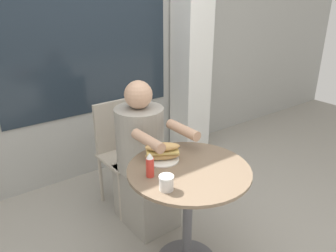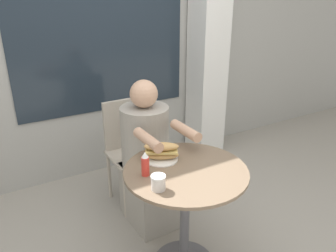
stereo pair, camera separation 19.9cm
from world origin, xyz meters
TOP-DOWN VIEW (x-y plane):
  - storefront_wall at (0.00, 1.53)m, footprint 8.00×0.09m
  - lattice_pillar at (1.11, 1.32)m, footprint 0.31×0.31m
  - cafe_table at (0.00, 0.00)m, footprint 0.73×0.73m
  - diner_chair at (0.03, 0.90)m, footprint 0.39×0.39m
  - seated_diner at (0.03, 0.55)m, footprint 0.36×0.64m
  - sandwich_on_plate at (-0.06, 0.18)m, footprint 0.22×0.20m
  - drink_cup at (-0.24, -0.10)m, footprint 0.08×0.08m
  - condiment_bottle at (-0.23, 0.06)m, footprint 0.05×0.05m

SIDE VIEW (x-z plane):
  - seated_diner at x=0.03m, z-range -0.08..1.04m
  - diner_chair at x=0.03m, z-range 0.09..0.96m
  - cafe_table at x=0.00m, z-range 0.17..0.89m
  - drink_cup at x=-0.24m, z-range 0.72..0.80m
  - sandwich_on_plate at x=-0.06m, z-range 0.72..0.83m
  - condiment_bottle at x=-0.23m, z-range 0.72..0.86m
  - lattice_pillar at x=1.11m, z-range 0.00..2.40m
  - storefront_wall at x=0.00m, z-range 0.00..2.80m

